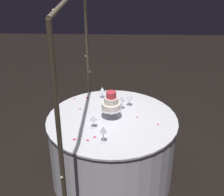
% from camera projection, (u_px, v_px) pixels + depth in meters
% --- Properties ---
extents(ground_plane, '(12.00, 12.00, 0.00)m').
position_uv_depth(ground_plane, '(112.00, 176.00, 3.55)').
color(ground_plane, black).
extents(decorative_arch, '(1.97, 0.06, 2.02)m').
position_uv_depth(decorative_arch, '(76.00, 68.00, 2.96)').
color(decorative_arch, '#473D2D').
rests_on(decorative_arch, ground).
extents(main_table, '(1.36, 1.36, 0.76)m').
position_uv_depth(main_table, '(112.00, 149.00, 3.38)').
color(main_table, white).
rests_on(main_table, ground).
extents(tiered_cake, '(0.22, 0.22, 0.30)m').
position_uv_depth(tiered_cake, '(111.00, 103.00, 3.15)').
color(tiered_cake, silver).
rests_on(tiered_cake, main_table).
extents(wine_glass_0, '(0.07, 0.07, 0.14)m').
position_uv_depth(wine_glass_0, '(93.00, 118.00, 3.00)').
color(wine_glass_0, silver).
rests_on(wine_glass_0, main_table).
extents(wine_glass_1, '(0.07, 0.07, 0.15)m').
position_uv_depth(wine_glass_1, '(130.00, 97.00, 3.40)').
color(wine_glass_1, silver).
rests_on(wine_glass_1, main_table).
extents(wine_glass_2, '(0.06, 0.06, 0.15)m').
position_uv_depth(wine_glass_2, '(102.00, 90.00, 3.56)').
color(wine_glass_2, silver).
rests_on(wine_glass_2, main_table).
extents(wine_glass_3, '(0.06, 0.06, 0.17)m').
position_uv_depth(wine_glass_3, '(122.00, 99.00, 3.32)').
color(wine_glass_3, silver).
rests_on(wine_glass_3, main_table).
extents(wine_glass_4, '(0.06, 0.06, 0.17)m').
position_uv_depth(wine_glass_4, '(103.00, 130.00, 2.77)').
color(wine_glass_4, silver).
rests_on(wine_glass_4, main_table).
extents(rose_petal_0, '(0.04, 0.04, 0.00)m').
position_uv_depth(rose_petal_0, '(74.00, 139.00, 2.86)').
color(rose_petal_0, '#E02D47').
rests_on(rose_petal_0, main_table).
extents(rose_petal_1, '(0.05, 0.05, 0.00)m').
position_uv_depth(rose_petal_1, '(87.00, 98.00, 3.63)').
color(rose_petal_1, '#E02D47').
rests_on(rose_petal_1, main_table).
extents(rose_petal_2, '(0.02, 0.03, 0.00)m').
position_uv_depth(rose_petal_2, '(137.00, 117.00, 3.22)').
color(rose_petal_2, '#E02D47').
rests_on(rose_petal_2, main_table).
extents(rose_petal_3, '(0.04, 0.04, 0.00)m').
position_uv_depth(rose_petal_3, '(59.00, 125.00, 3.09)').
color(rose_petal_3, '#E02D47').
rests_on(rose_petal_3, main_table).
extents(rose_petal_4, '(0.04, 0.03, 0.00)m').
position_uv_depth(rose_petal_4, '(74.00, 99.00, 3.60)').
color(rose_petal_4, '#E02D47').
rests_on(rose_petal_4, main_table).
extents(rose_petal_5, '(0.03, 0.04, 0.00)m').
position_uv_depth(rose_petal_5, '(112.00, 108.00, 3.40)').
color(rose_petal_5, '#E02D47').
rests_on(rose_petal_5, main_table).
extents(rose_petal_6, '(0.03, 0.04, 0.00)m').
position_uv_depth(rose_petal_6, '(88.00, 140.00, 2.85)').
color(rose_petal_6, '#E02D47').
rests_on(rose_petal_6, main_table).
extents(rose_petal_7, '(0.03, 0.03, 0.00)m').
position_uv_depth(rose_petal_7, '(80.00, 109.00, 3.38)').
color(rose_petal_7, '#E02D47').
rests_on(rose_petal_7, main_table).
extents(rose_petal_8, '(0.04, 0.04, 0.00)m').
position_uv_depth(rose_petal_8, '(95.00, 137.00, 2.90)').
color(rose_petal_8, '#E02D47').
rests_on(rose_petal_8, main_table).
extents(rose_petal_9, '(0.03, 0.03, 0.00)m').
position_uv_depth(rose_petal_9, '(118.00, 101.00, 3.55)').
color(rose_petal_9, '#E02D47').
rests_on(rose_petal_9, main_table).
extents(rose_petal_10, '(0.03, 0.02, 0.00)m').
position_uv_depth(rose_petal_10, '(158.00, 124.00, 3.10)').
color(rose_petal_10, '#E02D47').
rests_on(rose_petal_10, main_table).
extents(rose_petal_11, '(0.03, 0.02, 0.00)m').
position_uv_depth(rose_petal_11, '(118.00, 103.00, 3.51)').
color(rose_petal_11, '#E02D47').
rests_on(rose_petal_11, main_table).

